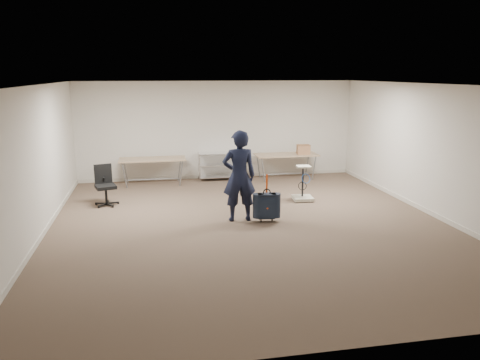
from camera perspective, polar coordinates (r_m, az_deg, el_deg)
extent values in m
plane|color=#4E3D2F|center=(9.56, 1.26, -5.48)|extent=(9.00, 9.00, 0.00)
plane|color=beige|center=(13.60, -2.69, 6.09)|extent=(8.00, 0.00, 8.00)
plane|color=beige|center=(5.03, 12.14, -6.17)|extent=(8.00, 0.00, 8.00)
plane|color=beige|center=(9.25, -23.71, 1.75)|extent=(0.00, 9.00, 9.00)
plane|color=beige|center=(10.78, 22.62, 3.29)|extent=(0.00, 9.00, 9.00)
plane|color=white|center=(9.07, 1.35, 11.54)|extent=(8.00, 8.00, 0.00)
cube|color=beige|center=(13.82, -2.63, 0.51)|extent=(8.00, 0.02, 0.10)
cube|color=beige|center=(9.58, -22.92, -6.19)|extent=(0.02, 9.00, 0.10)
cube|color=beige|center=(11.06, 21.97, -3.62)|extent=(0.02, 9.00, 0.10)
cube|color=#8E7757|center=(13.02, -10.62, 2.51)|extent=(1.80, 0.75, 0.03)
cylinder|color=gray|center=(13.14, -10.52, 0.10)|extent=(1.50, 0.02, 0.02)
cylinder|color=gray|center=(12.82, -13.89, 0.53)|extent=(0.13, 0.04, 0.69)
cylinder|color=gray|center=(12.82, -7.19, 0.81)|extent=(0.13, 0.04, 0.69)
cylinder|color=gray|center=(13.41, -13.77, 1.07)|extent=(0.13, 0.04, 0.69)
cylinder|color=gray|center=(13.41, -7.36, 1.34)|extent=(0.13, 0.04, 0.69)
cube|color=#8E7757|center=(13.57, 5.65, 3.09)|extent=(1.80, 0.75, 0.03)
cylinder|color=gray|center=(13.68, 5.60, 0.76)|extent=(1.50, 0.02, 0.02)
cylinder|color=gray|center=(13.16, 2.85, 1.21)|extent=(0.13, 0.04, 0.69)
cylinder|color=gray|center=(13.59, 9.01, 1.44)|extent=(0.13, 0.04, 0.69)
cylinder|color=gray|center=(13.73, 2.26, 1.71)|extent=(0.13, 0.04, 0.69)
cylinder|color=gray|center=(14.14, 8.19, 1.92)|extent=(0.13, 0.04, 0.69)
cylinder|color=white|center=(13.17, -4.91, 1.42)|extent=(0.02, 0.02, 0.80)
cylinder|color=white|center=(13.34, 0.23, 1.62)|extent=(0.02, 0.02, 0.80)
cylinder|color=white|center=(13.61, -5.11, 1.79)|extent=(0.02, 0.02, 0.80)
cylinder|color=white|center=(13.78, -0.13, 1.98)|extent=(0.02, 0.02, 0.80)
cube|color=white|center=(13.52, -2.45, 0.46)|extent=(1.20, 0.45, 0.02)
cube|color=white|center=(13.45, -2.47, 1.92)|extent=(1.20, 0.45, 0.02)
cube|color=white|center=(13.39, -2.48, 3.30)|extent=(1.20, 0.45, 0.01)
imported|color=black|center=(9.60, -0.11, 0.48)|extent=(0.69, 0.46, 1.90)
cube|color=black|center=(9.67, 3.27, -3.13)|extent=(0.39, 0.25, 0.50)
cube|color=black|center=(9.76, 3.23, -4.60)|extent=(0.35, 0.18, 0.03)
cylinder|color=black|center=(9.74, 2.57, -4.93)|extent=(0.03, 0.07, 0.07)
cylinder|color=black|center=(9.77, 3.92, -4.89)|extent=(0.03, 0.07, 0.07)
torus|color=black|center=(9.59, 3.29, -1.52)|extent=(0.16, 0.04, 0.16)
cube|color=#FC490D|center=(9.57, 3.29, -0.42)|extent=(0.03, 0.01, 0.39)
cylinder|color=black|center=(11.35, -15.93, -2.78)|extent=(0.57, 0.57, 0.09)
cylinder|color=black|center=(11.30, -16.00, -1.82)|extent=(0.06, 0.06, 0.38)
cube|color=black|center=(11.25, -16.06, -0.79)|extent=(0.54, 0.54, 0.08)
cube|color=black|center=(11.40, -16.35, 0.74)|extent=(0.40, 0.17, 0.46)
cube|color=#BEB5A4|center=(11.43, 7.64, -2.21)|extent=(0.50, 0.50, 0.07)
cylinder|color=black|center=(11.22, 7.03, -2.68)|extent=(0.06, 0.06, 0.04)
cylinder|color=black|center=(11.38, 7.63, -0.16)|extent=(0.05, 0.05, 0.74)
cube|color=#BEB5A4|center=(11.26, 7.76, 1.64)|extent=(0.35, 0.30, 0.04)
torus|color=blue|center=(11.26, 8.06, 0.18)|extent=(0.24, 0.11, 0.23)
cube|color=#9F724A|center=(13.62, 7.73, 3.72)|extent=(0.39, 0.31, 0.27)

